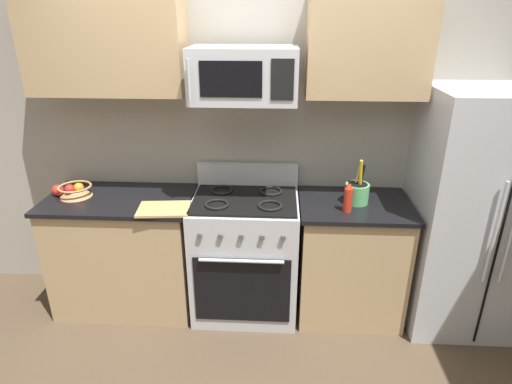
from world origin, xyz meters
TOP-DOWN VIEW (x-y plane):
  - ground_plane at (0.00, 0.00)m, footprint 16.00×16.00m
  - wall_back at (0.00, 1.06)m, footprint 8.00×0.10m
  - counter_left at (-0.92, 0.68)m, footprint 1.06×0.61m
  - range_oven at (-0.00, 0.68)m, footprint 0.76×0.65m
  - counter_right at (0.78, 0.68)m, footprint 0.78×0.61m
  - refrigerator at (1.61, 0.67)m, footprint 0.84×0.72m
  - microwave at (-0.00, 0.71)m, footprint 0.68×0.44m
  - upper_cabinets_left at (-0.92, 0.84)m, footprint 1.05×0.34m
  - upper_cabinets_right at (0.79, 0.84)m, footprint 0.77×0.34m
  - utensil_crock at (0.78, 0.69)m, footprint 0.16×0.16m
  - fruit_basket at (-1.23, 0.69)m, footprint 0.23×0.23m
  - apple_loose at (-1.37, 0.69)m, footprint 0.08×0.08m
  - cutting_board at (-0.53, 0.49)m, footprint 0.37×0.27m
  - bottle_hot_sauce at (0.70, 0.55)m, footprint 0.06×0.06m

SIDE VIEW (x-z plane):
  - ground_plane at x=0.00m, z-range 0.00..0.00m
  - counter_left at x=-0.92m, z-range 0.00..0.91m
  - counter_right at x=0.78m, z-range 0.00..0.91m
  - range_oven at x=0.00m, z-range -0.07..1.02m
  - refrigerator at x=1.61m, z-range 0.00..1.71m
  - cutting_board at x=-0.53m, z-range 0.91..0.93m
  - apple_loose at x=-1.37m, z-range 0.91..0.99m
  - fruit_basket at x=-1.23m, z-range 0.91..1.01m
  - utensil_crock at x=0.78m, z-range 0.83..1.15m
  - bottle_hot_sauce at x=0.70m, z-range 0.90..1.13m
  - wall_back at x=0.00m, z-range 0.00..2.60m
  - microwave at x=0.00m, z-range 1.61..1.95m
  - upper_cabinets_left at x=-0.92m, z-range 1.63..2.27m
  - upper_cabinets_right at x=0.79m, z-range 1.63..2.27m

